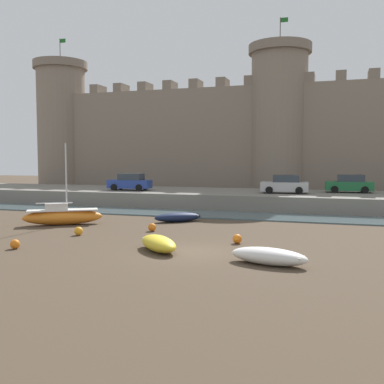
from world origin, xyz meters
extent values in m
plane|color=#4C3D2D|center=(0.00, 0.00, 0.00)|extent=(160.00, 160.00, 0.00)
cube|color=slate|center=(0.00, 13.82, 0.05)|extent=(80.00, 4.50, 0.10)
cube|color=slate|center=(0.00, 21.07, 0.69)|extent=(69.47, 10.00, 1.38)
cube|color=gray|center=(0.00, 32.09, 6.36)|extent=(57.47, 2.80, 12.72)
cylinder|color=gray|center=(-28.73, 32.09, 8.11)|extent=(6.28, 6.28, 16.22)
cylinder|color=#796B5D|center=(-28.73, 32.09, 16.72)|extent=(7.03, 7.03, 1.00)
cylinder|color=#4C4742|center=(-28.73, 32.09, 18.72)|extent=(0.10, 0.10, 3.00)
cube|color=#19591E|center=(-28.28, 32.09, 19.92)|extent=(0.80, 0.04, 0.50)
cylinder|color=gray|center=(0.00, 32.09, 8.11)|extent=(6.28, 6.28, 16.22)
cylinder|color=#796B5D|center=(0.00, 32.09, 16.72)|extent=(7.03, 7.03, 1.00)
cylinder|color=#4C4742|center=(0.00, 32.09, 18.72)|extent=(0.10, 0.10, 3.00)
cube|color=#19591E|center=(0.45, 32.09, 19.92)|extent=(0.80, 0.04, 0.50)
cube|color=gray|center=(-23.13, 32.09, 13.27)|extent=(1.10, 2.52, 1.10)
cube|color=gray|center=(-19.83, 32.09, 13.27)|extent=(1.10, 2.52, 1.10)
cube|color=gray|center=(-16.52, 32.09, 13.27)|extent=(1.10, 2.52, 1.10)
cube|color=gray|center=(-13.22, 32.09, 13.27)|extent=(1.10, 2.52, 1.10)
cube|color=gray|center=(-9.91, 32.09, 13.27)|extent=(1.10, 2.52, 1.10)
cube|color=gray|center=(-6.61, 32.09, 13.27)|extent=(1.10, 2.52, 1.10)
cube|color=gray|center=(-3.30, 32.09, 13.27)|extent=(1.10, 2.52, 1.10)
cube|color=gray|center=(3.30, 32.09, 13.27)|extent=(1.10, 2.52, 1.10)
cube|color=gray|center=(6.61, 32.09, 13.27)|extent=(1.10, 2.52, 1.10)
cube|color=gray|center=(9.91, 32.09, 13.27)|extent=(1.10, 2.52, 1.10)
ellipsoid|color=silver|center=(3.81, -1.40, 0.35)|extent=(3.53, 1.91, 0.71)
ellipsoid|color=white|center=(3.81, -1.40, 0.41)|extent=(2.88, 1.52, 0.39)
cube|color=beige|center=(3.57, -1.35, 0.45)|extent=(0.42, 1.06, 0.06)
cube|color=beige|center=(5.09, -1.68, 0.43)|extent=(0.42, 0.72, 0.08)
ellipsoid|color=orange|center=(-10.98, 5.76, 0.51)|extent=(5.06, 3.96, 1.03)
cube|color=silver|center=(-10.98, 5.76, 0.99)|extent=(4.43, 3.45, 0.08)
cube|color=silver|center=(-11.31, 5.54, 1.25)|extent=(1.69, 1.52, 0.44)
cylinder|color=silver|center=(-10.76, 5.90, 3.24)|extent=(0.10, 0.10, 4.43)
cylinder|color=silver|center=(-11.42, 5.47, 1.48)|extent=(2.00, 1.35, 0.08)
ellipsoid|color=yellow|center=(-1.60, -0.28, 0.37)|extent=(3.06, 3.11, 0.74)
ellipsoid|color=#F2F246|center=(-1.60, -0.28, 0.43)|extent=(2.48, 2.51, 0.41)
cube|color=beige|center=(-1.44, -0.45, 0.47)|extent=(0.89, 0.87, 0.06)
cube|color=beige|center=(-2.45, 0.60, 0.45)|extent=(0.68, 0.67, 0.08)
ellipsoid|color=#141E3D|center=(-4.12, 9.45, 0.33)|extent=(3.34, 2.99, 0.66)
ellipsoid|color=navy|center=(-4.12, 9.45, 0.39)|extent=(2.71, 2.42, 0.36)
cube|color=beige|center=(-4.32, 9.29, 0.43)|extent=(0.74, 0.85, 0.06)
cube|color=beige|center=(-3.09, 10.28, 0.41)|extent=(0.60, 0.64, 0.08)
sphere|color=orange|center=(-7.71, 2.44, 0.25)|extent=(0.50, 0.50, 0.50)
sphere|color=orange|center=(1.57, 2.78, 0.25)|extent=(0.49, 0.49, 0.49)
sphere|color=orange|center=(-4.22, 5.08, 0.25)|extent=(0.50, 0.50, 0.50)
sphere|color=orange|center=(-8.51, -1.96, 0.23)|extent=(0.47, 0.47, 0.47)
cube|color=#1E6638|center=(7.48, 22.84, 1.98)|extent=(4.21, 1.98, 0.80)
cube|color=#2D3842|center=(7.63, 22.85, 2.68)|extent=(2.35, 1.65, 0.64)
cylinder|color=black|center=(6.27, 21.90, 1.70)|extent=(0.65, 0.22, 0.64)
cylinder|color=black|center=(6.15, 23.60, 1.70)|extent=(0.65, 0.22, 0.64)
cylinder|color=black|center=(8.81, 22.08, 1.70)|extent=(0.65, 0.22, 0.64)
cylinder|color=black|center=(8.69, 23.78, 1.70)|extent=(0.65, 0.22, 0.64)
cube|color=#263F99|center=(-12.71, 19.51, 1.98)|extent=(4.21, 1.98, 0.80)
cube|color=#2D3842|center=(-12.56, 19.52, 2.68)|extent=(2.35, 1.65, 0.64)
cylinder|color=black|center=(-13.92, 18.57, 1.70)|extent=(0.65, 0.22, 0.64)
cylinder|color=black|center=(-14.03, 20.27, 1.70)|extent=(0.65, 0.22, 0.64)
cylinder|color=black|center=(-11.38, 18.75, 1.70)|extent=(0.65, 0.22, 0.64)
cylinder|color=black|center=(-11.50, 20.44, 1.70)|extent=(0.65, 0.22, 0.64)
cube|color=#B2B5B7|center=(2.04, 20.15, 1.98)|extent=(4.21, 1.98, 0.80)
cube|color=#2D3842|center=(2.19, 20.16, 2.68)|extent=(2.35, 1.65, 0.64)
cylinder|color=black|center=(0.83, 19.22, 1.70)|extent=(0.65, 0.22, 0.64)
cylinder|color=black|center=(0.72, 20.91, 1.70)|extent=(0.65, 0.22, 0.64)
cylinder|color=black|center=(3.37, 19.39, 1.70)|extent=(0.65, 0.22, 0.64)
cylinder|color=black|center=(3.25, 21.09, 1.70)|extent=(0.65, 0.22, 0.64)
camera|label=1|loc=(6.46, -19.97, 4.41)|focal=42.00mm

